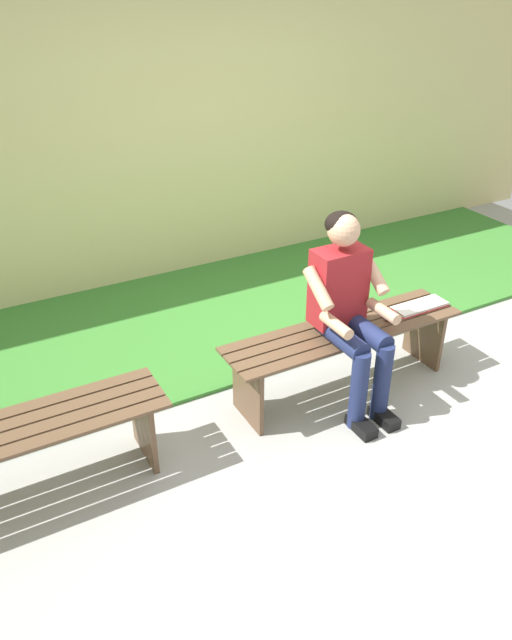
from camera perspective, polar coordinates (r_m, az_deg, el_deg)
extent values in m
cube|color=#9E9E99|center=(3.26, 2.38, -21.20)|extent=(10.00, 7.00, 0.04)
cube|color=#387A2D|center=(4.90, -11.74, -1.46)|extent=(9.00, 1.97, 0.03)
cube|color=#D1C684|center=(5.52, -10.84, 16.37)|extent=(9.50, 0.24, 2.54)
cube|color=brown|center=(4.16, 7.05, 0.05)|extent=(1.69, 0.09, 0.02)
cube|color=brown|center=(4.08, 7.89, -0.60)|extent=(1.69, 0.09, 0.02)
cube|color=brown|center=(4.01, 8.76, -1.27)|extent=(1.69, 0.09, 0.02)
cube|color=brown|center=(3.94, 9.66, -1.97)|extent=(1.69, 0.09, 0.02)
cube|color=brown|center=(4.59, 15.46, -1.21)|extent=(0.03, 0.37, 0.45)
cube|color=brown|center=(3.85, -0.79, -6.64)|extent=(0.03, 0.37, 0.45)
cube|color=brown|center=(3.46, -22.70, -9.26)|extent=(1.69, 0.09, 0.02)
cube|color=brown|center=(3.38, -22.43, -10.29)|extent=(1.69, 0.09, 0.02)
cube|color=brown|center=(3.30, -22.14, -11.37)|extent=(1.69, 0.09, 0.02)
cube|color=brown|center=(3.64, -10.51, -9.66)|extent=(0.03, 0.37, 0.45)
cube|color=maroon|center=(3.87, 7.73, 3.16)|extent=(0.34, 0.20, 0.50)
sphere|color=tan|center=(3.71, 8.22, 8.34)|extent=(0.20, 0.20, 0.20)
ellipsoid|color=black|center=(3.72, 7.98, 8.93)|extent=(0.20, 0.19, 0.15)
cylinder|color=navy|center=(3.90, 10.25, -1.02)|extent=(0.13, 0.40, 0.13)
cylinder|color=navy|center=(3.80, 8.11, -1.70)|extent=(0.13, 0.40, 0.13)
cylinder|color=navy|center=(3.92, 11.68, -5.74)|extent=(0.11, 0.11, 0.54)
cube|color=black|center=(4.03, 11.88, -8.91)|extent=(0.10, 0.22, 0.07)
cylinder|color=navy|center=(3.83, 9.58, -6.54)|extent=(0.11, 0.11, 0.54)
cube|color=black|center=(3.93, 9.82, -9.76)|extent=(0.10, 0.22, 0.07)
cylinder|color=tan|center=(3.90, 10.99, 4.25)|extent=(0.08, 0.28, 0.23)
cylinder|color=tan|center=(3.86, 11.84, 0.82)|extent=(0.07, 0.26, 0.07)
cylinder|color=tan|center=(3.67, 5.85, 2.94)|extent=(0.08, 0.28, 0.23)
cylinder|color=tan|center=(3.66, 7.51, -0.47)|extent=(0.07, 0.26, 0.07)
sphere|color=red|center=(4.18, 12.40, 0.53)|extent=(0.09, 0.09, 0.09)
cube|color=white|center=(4.46, 16.04, 1.56)|extent=(0.20, 0.15, 0.02)
cube|color=white|center=(4.33, 14.06, 0.96)|extent=(0.20, 0.15, 0.02)
cube|color=red|center=(4.40, 15.05, 1.16)|extent=(0.41, 0.16, 0.01)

